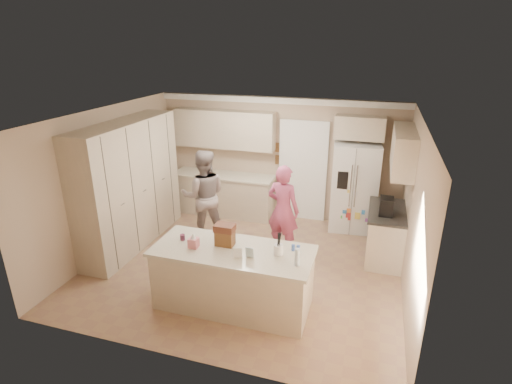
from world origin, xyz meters
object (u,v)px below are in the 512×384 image
(dollhouse_body, at_px, (225,238))
(island_base, at_px, (233,279))
(teen_boy, at_px, (204,196))
(utensil_crock, at_px, (278,250))
(refrigerator, at_px, (354,187))
(teen_girl, at_px, (283,210))
(tissue_box, at_px, (194,243))
(coffee_maker, at_px, (386,206))

(dollhouse_body, bearing_deg, island_base, -33.69)
(teen_boy, bearing_deg, utensil_crock, 113.92)
(teen_boy, bearing_deg, refrigerator, -177.08)
(island_base, height_order, dollhouse_body, dollhouse_body)
(island_base, xyz_separation_m, teen_boy, (-1.27, 1.86, 0.45))
(teen_girl, bearing_deg, teen_boy, 9.63)
(tissue_box, distance_m, teen_boy, 2.09)
(refrigerator, bearing_deg, coffee_maker, -69.69)
(coffee_maker, xyz_separation_m, tissue_box, (-2.60, -2.00, -0.07))
(utensil_crock, height_order, teen_girl, teen_girl)
(island_base, relative_size, teen_boy, 1.23)
(coffee_maker, bearing_deg, teen_boy, -179.33)
(dollhouse_body, bearing_deg, teen_boy, 122.43)
(utensil_crock, xyz_separation_m, tissue_box, (-1.20, -0.15, -0.00))
(island_base, height_order, teen_girl, teen_girl)
(refrigerator, xyz_separation_m, utensil_crock, (-0.79, -3.11, 0.10))
(coffee_maker, distance_m, utensil_crock, 2.32)
(refrigerator, height_order, island_base, refrigerator)
(refrigerator, xyz_separation_m, tissue_box, (-1.99, -3.26, 0.10))
(island_base, bearing_deg, tissue_box, -169.70)
(utensil_crock, height_order, teen_boy, teen_boy)
(coffee_maker, relative_size, teen_boy, 0.17)
(dollhouse_body, bearing_deg, tissue_box, -153.43)
(tissue_box, distance_m, dollhouse_body, 0.45)
(island_base, xyz_separation_m, utensil_crock, (0.65, 0.05, 0.56))
(island_base, bearing_deg, teen_girl, 80.09)
(island_base, relative_size, teen_girl, 1.32)
(teen_girl, bearing_deg, island_base, 93.10)
(island_base, bearing_deg, utensil_crock, 4.40)
(dollhouse_body, distance_m, teen_boy, 2.09)
(dollhouse_body, relative_size, teen_boy, 0.15)
(teen_boy, bearing_deg, coffee_maker, 157.93)
(island_base, xyz_separation_m, tissue_box, (-0.55, -0.10, 0.56))
(refrigerator, xyz_separation_m, island_base, (-1.44, -3.16, -0.46))
(teen_girl, bearing_deg, refrigerator, -116.11)
(teen_boy, relative_size, teen_girl, 1.07)
(refrigerator, distance_m, coffee_maker, 1.41)
(refrigerator, bearing_deg, teen_girl, -134.41)
(utensil_crock, relative_size, teen_girl, 0.09)
(teen_girl, bearing_deg, tissue_box, 78.32)
(refrigerator, height_order, coffee_maker, refrigerator)
(refrigerator, height_order, teen_boy, refrigerator)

